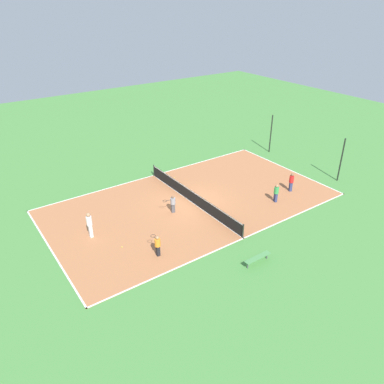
% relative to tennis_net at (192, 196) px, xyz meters
% --- Properties ---
extents(ground_plane, '(80.00, 80.00, 0.00)m').
position_rel_tennis_net_xyz_m(ground_plane, '(0.00, 0.00, -0.54)').
color(ground_plane, '#47843D').
extents(court_surface, '(11.85, 21.50, 0.02)m').
position_rel_tennis_net_xyz_m(court_surface, '(0.00, 0.00, -0.53)').
color(court_surface, '#AD6B42').
rests_on(court_surface, ground_plane).
extents(tennis_net, '(11.65, 0.10, 1.02)m').
position_rel_tennis_net_xyz_m(tennis_net, '(0.00, 0.00, 0.00)').
color(tennis_net, black).
rests_on(tennis_net, court_surface).
extents(bench, '(0.36, 1.86, 0.45)m').
position_rel_tennis_net_xyz_m(bench, '(8.24, -1.05, -0.15)').
color(bench, '#4C8C4C').
rests_on(bench, ground_plane).
extents(player_coach_red, '(0.49, 0.49, 1.56)m').
position_rel_tennis_net_xyz_m(player_coach_red, '(3.06, 7.58, 0.37)').
color(player_coach_red, navy).
rests_on(player_coach_red, court_surface).
extents(player_baseline_gray, '(0.58, 0.99, 1.36)m').
position_rel_tennis_net_xyz_m(player_baseline_gray, '(0.42, -2.00, 0.25)').
color(player_baseline_gray, '#4C4C51').
rests_on(player_baseline_gray, court_surface).
extents(player_center_orange, '(0.95, 0.40, 1.40)m').
position_rel_tennis_net_xyz_m(player_center_orange, '(4.20, -5.49, 0.27)').
color(player_center_orange, black).
rests_on(player_center_orange, court_surface).
extents(player_near_white, '(0.37, 0.37, 1.82)m').
position_rel_tennis_net_xyz_m(player_near_white, '(-0.03, -8.08, 0.53)').
color(player_near_white, white).
rests_on(player_near_white, court_surface).
extents(player_far_green, '(0.44, 0.44, 1.46)m').
position_rel_tennis_net_xyz_m(player_far_green, '(3.61, 5.28, 0.30)').
color(player_far_green, navy).
rests_on(player_far_green, court_surface).
extents(tennis_ball_near_net, '(0.07, 0.07, 0.07)m').
position_rel_tennis_net_xyz_m(tennis_ball_near_net, '(-4.32, 1.21, -0.48)').
color(tennis_ball_near_net, '#CCE033').
rests_on(tennis_ball_near_net, court_surface).
extents(tennis_ball_far_baseline, '(0.07, 0.07, 0.07)m').
position_rel_tennis_net_xyz_m(tennis_ball_far_baseline, '(2.22, -6.96, -0.48)').
color(tennis_ball_far_baseline, '#CCE033').
rests_on(tennis_ball_far_baseline, court_surface).
extents(fence_post_back_left, '(0.12, 0.12, 3.80)m').
position_rel_tennis_net_xyz_m(fence_post_back_left, '(-4.04, 12.40, 1.36)').
color(fence_post_back_left, black).
rests_on(fence_post_back_left, ground_plane).
extents(fence_post_back_right, '(0.12, 0.12, 3.80)m').
position_rel_tennis_net_xyz_m(fence_post_back_right, '(4.04, 12.40, 1.36)').
color(fence_post_back_right, black).
rests_on(fence_post_back_right, ground_plane).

